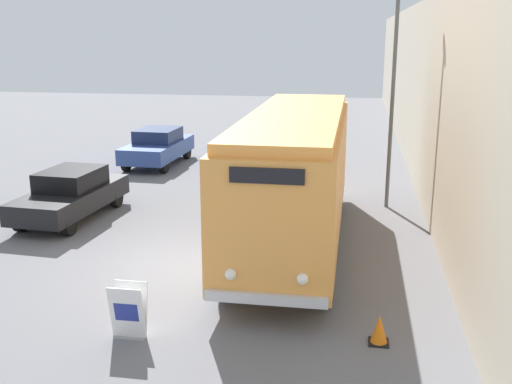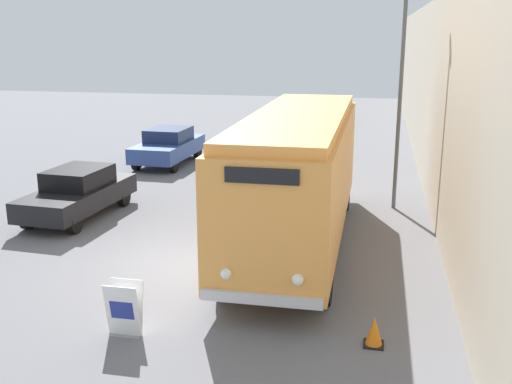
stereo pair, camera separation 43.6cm
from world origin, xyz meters
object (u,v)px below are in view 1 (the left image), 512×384
object	(u,v)px
streetlamp	(395,55)
parked_car_near	(71,194)
traffic_cone	(379,329)
vintage_bus	(295,171)
parked_car_mid	(158,146)
sign_board	(128,312)

from	to	relation	value
streetlamp	parked_car_near	bearing A→B (deg)	-163.25
traffic_cone	streetlamp	bearing A→B (deg)	86.77
vintage_bus	parked_car_mid	bearing A→B (deg)	126.94
vintage_bus	parked_car_mid	world-z (taller)	vintage_bus
vintage_bus	sign_board	world-z (taller)	vintage_bus
sign_board	traffic_cone	bearing A→B (deg)	6.66
traffic_cone	parked_car_near	bearing A→B (deg)	145.22
sign_board	traffic_cone	size ratio (longest dim) A/B	1.89
sign_board	streetlamp	xyz separation A→B (m)	(4.98, 9.48, 4.25)
streetlamp	parked_car_near	size ratio (longest dim) A/B	1.71
sign_board	parked_car_near	size ratio (longest dim) A/B	0.24
streetlamp	parked_car_mid	bearing A→B (deg)	151.93
parked_car_near	traffic_cone	size ratio (longest dim) A/B	8.00
sign_board	streetlamp	bearing A→B (deg)	62.27
sign_board	traffic_cone	xyz separation A→B (m)	(4.48, 0.52, -0.23)
sign_board	streetlamp	distance (m)	11.53
sign_board	parked_car_mid	bearing A→B (deg)	106.51
vintage_bus	traffic_cone	distance (m)	5.66
parked_car_near	parked_car_mid	xyz separation A→B (m)	(0.09, 7.75, 0.03)
sign_board	traffic_cone	world-z (taller)	sign_board
streetlamp	sign_board	bearing A→B (deg)	-117.73
sign_board	parked_car_near	bearing A→B (deg)	123.23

